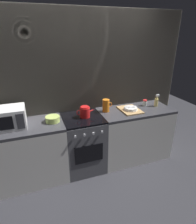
% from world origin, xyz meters
% --- Properties ---
extents(ground_plane, '(8.00, 8.00, 0.00)m').
position_xyz_m(ground_plane, '(0.00, 0.00, 0.00)').
color(ground_plane, '#2D2D33').
extents(back_wall, '(3.60, 0.05, 2.40)m').
position_xyz_m(back_wall, '(0.00, 0.32, 1.20)').
color(back_wall, '#A39989').
rests_on(back_wall, ground_plane).
extents(counter_left, '(1.20, 0.60, 0.90)m').
position_xyz_m(counter_left, '(-0.90, 0.00, 0.45)').
color(counter_left, silver).
rests_on(counter_left, ground_plane).
extents(stove_unit, '(0.60, 0.63, 0.90)m').
position_xyz_m(stove_unit, '(-0.00, -0.00, 0.45)').
color(stove_unit, '#4C4C51').
rests_on(stove_unit, ground_plane).
extents(counter_right, '(1.20, 0.60, 0.90)m').
position_xyz_m(counter_right, '(0.90, 0.00, 0.45)').
color(counter_right, silver).
rests_on(counter_right, ground_plane).
extents(microwave, '(0.46, 0.35, 0.27)m').
position_xyz_m(microwave, '(-1.01, 0.02, 1.04)').
color(microwave, white).
rests_on(microwave, counter_left).
extents(kettle, '(0.28, 0.15, 0.17)m').
position_xyz_m(kettle, '(0.04, 0.00, 0.98)').
color(kettle, red).
rests_on(kettle, stove_unit).
extents(mixing_bowl, '(0.20, 0.20, 0.08)m').
position_xyz_m(mixing_bowl, '(-0.43, -0.00, 0.94)').
color(mixing_bowl, '#B7D166').
rests_on(mixing_bowl, counter_left).
extents(pitcher, '(0.16, 0.11, 0.20)m').
position_xyz_m(pitcher, '(0.41, 0.09, 1.00)').
color(pitcher, orange).
rests_on(pitcher, counter_right).
extents(dish_pile, '(0.30, 0.40, 0.07)m').
position_xyz_m(dish_pile, '(0.79, -0.01, 0.92)').
color(dish_pile, tan).
rests_on(dish_pile, counter_right).
extents(spice_jar, '(0.08, 0.08, 0.10)m').
position_xyz_m(spice_jar, '(1.14, 0.11, 0.95)').
color(spice_jar, silver).
rests_on(spice_jar, counter_right).
extents(spray_bottle, '(0.08, 0.06, 0.20)m').
position_xyz_m(spray_bottle, '(1.31, 0.03, 0.98)').
color(spray_bottle, '#E5CC72').
rests_on(spray_bottle, counter_right).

